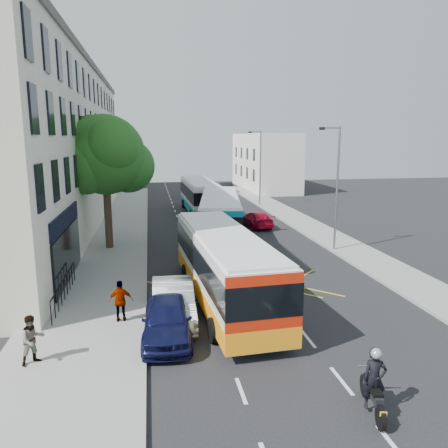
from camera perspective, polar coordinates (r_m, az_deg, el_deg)
name	(u,v)px	position (r m, az deg, el deg)	size (l,w,h in m)	color
ground	(308,338)	(17.33, 10.86, -14.43)	(120.00, 120.00, 0.00)	black
pavement_left	(110,248)	(30.61, -14.69, -3.08)	(5.00, 70.00, 0.15)	gray
pavement_right	(332,239)	(33.22, 13.98, -1.93)	(3.00, 70.00, 0.15)	gray
terrace_main	(48,146)	(39.94, -22.01, 9.44)	(8.30, 45.00, 13.50)	beige
terrace_far	(93,154)	(70.11, -16.71, 8.77)	(8.00, 20.00, 10.00)	silver
building_right	(264,161)	(64.86, 5.27, 8.14)	(6.00, 18.00, 8.00)	silver
street_tree	(105,156)	(29.70, -15.31, 8.61)	(6.30, 5.70, 8.80)	#382619
lamp_near	(336,182)	(29.26, 14.40, 5.33)	(1.45, 0.15, 8.00)	slate
lamp_far	(259,164)	(48.16, 4.65, 7.83)	(1.45, 0.15, 8.00)	slate
railings	(64,288)	(21.36, -20.16, -7.84)	(0.08, 5.60, 1.14)	black
bus_near	(224,266)	(19.91, 0.02, -5.48)	(3.45, 11.79, 3.28)	silver
bus_mid	(220,217)	(31.89, -0.49, 0.95)	(4.58, 12.13, 3.33)	silver
bus_far	(200,196)	(43.79, -3.19, 3.70)	(3.12, 11.66, 3.26)	silver
motorbike	(374,382)	(13.29, 19.00, -18.97)	(0.78, 2.12, 1.90)	black
parked_car_blue	(167,319)	(16.88, -7.42, -12.18)	(1.82, 4.52, 1.54)	#0D1036
parked_car_silver	(173,301)	(18.47, -6.67, -9.97)	(1.68, 4.81, 1.58)	#989A9F
red_hatchback	(256,219)	(37.04, 4.22, 0.64)	(1.84, 4.52, 1.31)	#AC0722
distant_car_grey	(195,191)	(55.94, -3.76, 4.31)	(2.42, 5.25, 1.46)	#393B40
distant_car_silver	(220,192)	(55.65, -0.48, 4.16)	(1.41, 3.50, 1.19)	#989A9F
distant_car_dark	(225,187)	(60.49, 0.19, 4.84)	(1.49, 4.29, 1.41)	black
pedestrian_near	(32,340)	(15.99, -23.74, -13.65)	(0.80, 0.63, 1.66)	gray
pedestrian_far	(121,301)	(18.27, -13.34, -9.76)	(0.99, 0.41, 1.70)	gray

